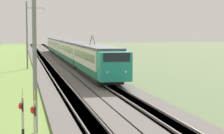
{
  "coord_description": "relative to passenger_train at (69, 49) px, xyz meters",
  "views": [
    {
      "loc": [
        -16.21,
        3.59,
        5.32
      ],
      "look_at": [
        22.38,
        -4.3,
        2.16
      ],
      "focal_mm": 70.0,
      "sensor_mm": 36.0,
      "label": 1
    }
  ],
  "objects": [
    {
      "name": "track_main",
      "position": [
        -10.51,
        4.3,
        -2.13
      ],
      "size": [
        240.0,
        1.57,
        0.45
      ],
      "color": "#4C4238",
      "rests_on": "ground"
    },
    {
      "name": "crossing_signal_aux",
      "position": [
        -58.45,
        7.96,
        -0.49
      ],
      "size": [
        0.7,
        0.23,
        2.98
      ],
      "rotation": [
        0.0,
        0.0,
        1.57
      ],
      "color": "beige",
      "rests_on": "ground"
    },
    {
      "name": "grass_verge",
      "position": [
        -10.51,
        10.73,
        -2.23
      ],
      "size": [
        240.0,
        10.61,
        0.12
      ],
      "color": "olive",
      "rests_on": "ground"
    },
    {
      "name": "ballast_main",
      "position": [
        -10.51,
        4.3,
        -2.14
      ],
      "size": [
        240.0,
        4.4,
        0.3
      ],
      "color": "#605B56",
      "rests_on": "ground"
    },
    {
      "name": "passenger_train",
      "position": [
        0.0,
        0.0,
        0.0
      ],
      "size": [
        79.78,
        2.97,
        4.91
      ],
      "rotation": [
        0.0,
        0.0,
        3.14
      ],
      "color": "teal",
      "rests_on": "ground"
    },
    {
      "name": "crossing_signal_near",
      "position": [
        -60.01,
        7.5,
        -0.43
      ],
      "size": [
        0.7,
        0.23,
        3.07
      ],
      "rotation": [
        0.0,
        0.0,
        1.57
      ],
      "color": "beige",
      "rests_on": "ground"
    },
    {
      "name": "ballast_adjacent",
      "position": [
        -10.51,
        0.0,
        -2.14
      ],
      "size": [
        240.0,
        4.4,
        0.3
      ],
      "color": "#605B56",
      "rests_on": "ground"
    },
    {
      "name": "catenary_mast_near",
      "position": [
        -54.21,
        7.26,
        2.52
      ],
      "size": [
        0.22,
        2.56,
        9.32
      ],
      "color": "slate",
      "rests_on": "ground"
    },
    {
      "name": "catenary_mast_mid",
      "position": [
        -14.26,
        7.26,
        2.65
      ],
      "size": [
        0.22,
        2.56,
        9.58
      ],
      "color": "slate",
      "rests_on": "ground"
    },
    {
      "name": "track_adjacent",
      "position": [
        -10.51,
        0.0,
        -2.13
      ],
      "size": [
        240.0,
        1.57,
        0.45
      ],
      "color": "#4C4238",
      "rests_on": "ground"
    }
  ]
}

